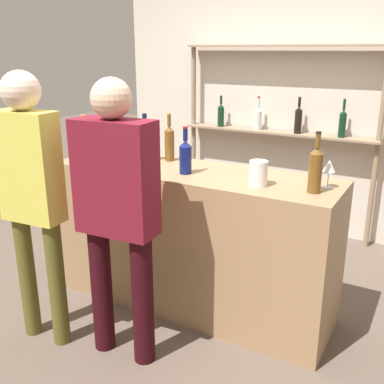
{
  "coord_description": "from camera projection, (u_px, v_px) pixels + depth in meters",
  "views": [
    {
      "loc": [
        1.48,
        -2.59,
        1.83
      ],
      "look_at": [
        0.0,
        0.0,
        0.88
      ],
      "focal_mm": 42.0,
      "sensor_mm": 36.0,
      "label": 1
    }
  ],
  "objects": [
    {
      "name": "ground_plane",
      "position": [
        192.0,
        302.0,
        3.4
      ],
      "size": [
        16.0,
        16.0,
        0.0
      ],
      "primitive_type": "plane",
      "color": "brown"
    },
    {
      "name": "bar_counter",
      "position": [
        192.0,
        240.0,
        3.25
      ],
      "size": [
        2.04,
        0.61,
        1.03
      ],
      "primitive_type": "cube",
      "color": "#997551",
      "rests_on": "ground_plane"
    },
    {
      "name": "back_wall",
      "position": [
        285.0,
        94.0,
        4.55
      ],
      "size": [
        3.64,
        0.12,
        2.8
      ],
      "primitive_type": "cube",
      "color": "beige",
      "rests_on": "ground_plane"
    },
    {
      "name": "back_shelf",
      "position": [
        278.0,
        113.0,
        4.46
      ],
      "size": [
        1.98,
        0.18,
        1.87
      ],
      "color": "#897056",
      "rests_on": "ground_plane"
    },
    {
      "name": "counter_bottle_0",
      "position": [
        85.0,
        142.0,
        3.4
      ],
      "size": [
        0.08,
        0.08,
        0.33
      ],
      "color": "black",
      "rests_on": "bar_counter"
    },
    {
      "name": "counter_bottle_1",
      "position": [
        315.0,
        169.0,
        2.57
      ],
      "size": [
        0.08,
        0.08,
        0.36
      ],
      "color": "brown",
      "rests_on": "bar_counter"
    },
    {
      "name": "counter_bottle_2",
      "position": [
        185.0,
        156.0,
        2.98
      ],
      "size": [
        0.08,
        0.08,
        0.32
      ],
      "color": "#0F1956",
      "rests_on": "bar_counter"
    },
    {
      "name": "counter_bottle_3",
      "position": [
        169.0,
        142.0,
        3.32
      ],
      "size": [
        0.07,
        0.07,
        0.36
      ],
      "color": "brown",
      "rests_on": "bar_counter"
    },
    {
      "name": "counter_bottle_4",
      "position": [
        145.0,
        142.0,
        3.31
      ],
      "size": [
        0.09,
        0.09,
        0.35
      ],
      "color": "#0F1956",
      "rests_on": "bar_counter"
    },
    {
      "name": "wine_glass",
      "position": [
        329.0,
        167.0,
        2.67
      ],
      "size": [
        0.08,
        0.08,
        0.17
      ],
      "color": "silver",
      "rests_on": "bar_counter"
    },
    {
      "name": "cork_jar",
      "position": [
        258.0,
        173.0,
        2.73
      ],
      "size": [
        0.11,
        0.11,
        0.16
      ],
      "color": "silver",
      "rests_on": "bar_counter"
    },
    {
      "name": "customer_left",
      "position": [
        31.0,
        187.0,
        2.69
      ],
      "size": [
        0.4,
        0.23,
        1.72
      ],
      "rotation": [
        0.0,
        0.0,
        1.66
      ],
      "color": "brown",
      "rests_on": "ground_plane"
    },
    {
      "name": "customer_center",
      "position": [
        117.0,
        204.0,
        2.55
      ],
      "size": [
        0.48,
        0.24,
        1.7
      ],
      "rotation": [
        0.0,
        0.0,
        1.65
      ],
      "color": "black",
      "rests_on": "ground_plane"
    }
  ]
}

